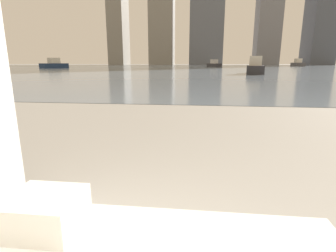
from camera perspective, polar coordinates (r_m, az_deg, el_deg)
The scene contains 7 objects.
towel_stack at distance 1.01m, azimuth -25.19°, elevation -16.60°, with size 0.23×0.21×0.12m.
harbor_water at distance 61.78m, azimuth 6.39°, elevation 12.61°, with size 180.00×110.00×0.01m.
harbor_boat_0 at distance 82.28m, azimuth 26.42°, elevation 12.08°, with size 2.10×5.64×2.09m.
harbor_boat_1 at distance 81.36m, azimuth -23.11°, elevation 12.18°, with size 2.35×3.40×1.21m.
harbor_boat_2 at distance 27.02m, azimuth 18.40°, elevation 11.97°, with size 2.25×4.62×1.66m.
harbor_boat_3 at distance 63.85m, azimuth 10.00°, elevation 13.08°, with size 3.35×4.86×1.73m.
harbor_boat_5 at distance 54.70m, azimuth -23.53°, elevation 12.17°, with size 3.88×5.29×1.90m.
Camera 1 is at (0.37, 0.23, 1.09)m, focal length 28.00 mm.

